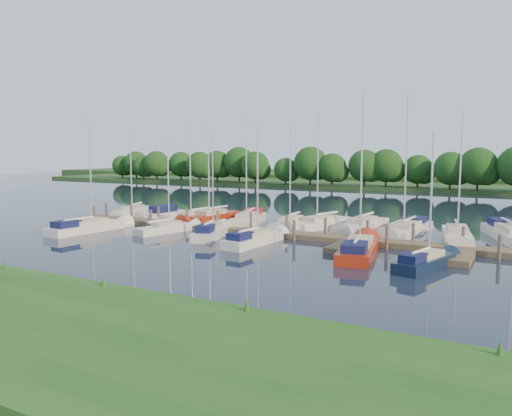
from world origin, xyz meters
The scene contains 22 objects.
ground centered at (0.00, 0.00, 0.00)m, with size 260.00×260.00×0.00m, color black.
dock centered at (0.00, 7.31, 0.20)m, with size 40.00×6.00×0.40m.
mooring_pilings centered at (0.00, 8.43, 0.60)m, with size 38.24×2.84×2.00m.
far_shore centered at (0.00, 75.00, 0.30)m, with size 180.00×30.00×0.60m, color #23471B.
distant_hill centered at (0.00, 100.00, 0.70)m, with size 220.00×40.00×1.40m, color #2E4A20.
treeline centered at (-1.02, 62.06, 4.01)m, with size 145.83×9.99×8.30m.
sailboat_n_0 centered at (-18.65, 12.89, 0.27)m, with size 3.78×7.64×9.70m.
motorboat centered at (-14.06, 12.20, 0.35)m, with size 2.20×6.08×1.67m.
sailboat_n_2 centered at (-9.78, 11.72, 0.27)m, with size 2.38×8.29×10.44m.
sailboat_n_3 centered at (-8.14, 12.59, 0.28)m, with size 2.74×8.20×10.46m.
sailboat_n_4 centered at (-4.08, 12.83, 0.32)m, with size 3.90×8.74×11.01m.
sailboat_n_5 centered at (0.77, 12.22, 0.28)m, with size 2.31×7.59×9.71m.
sailboat_n_6 centered at (2.91, 13.64, 0.27)m, with size 4.09×8.54×10.85m.
sailboat_n_7 centered at (6.64, 14.39, 0.27)m, with size 2.72×8.82×11.14m.
sailboat_n_8 centered at (10.54, 13.90, 0.31)m, with size 2.94×9.71×12.12m.
sailboat_n_9 centered at (14.81, 12.19, 0.28)m, with size 3.13×8.15×10.44m.
sailboat_s_0 centered at (-13.78, 2.05, 0.32)m, with size 2.32×8.36×10.63m.
sailboat_s_1 centered at (-7.63, 5.10, 0.27)m, with size 2.67×6.38×8.15m.
sailboat_s_2 centered at (-2.91, 4.95, 0.33)m, with size 3.43×7.03×9.16m.
sailboat_s_3 centered at (1.70, 3.77, 0.32)m, with size 2.11×7.25×9.30m.
sailboat_s_4 centered at (9.68, 3.79, 0.32)m, with size 3.40×8.89×11.17m.
sailboat_s_5 centered at (14.33, 1.94, 0.32)m, with size 2.86×6.50×8.36m.
Camera 1 is at (19.45, -28.34, 6.82)m, focal length 35.00 mm.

